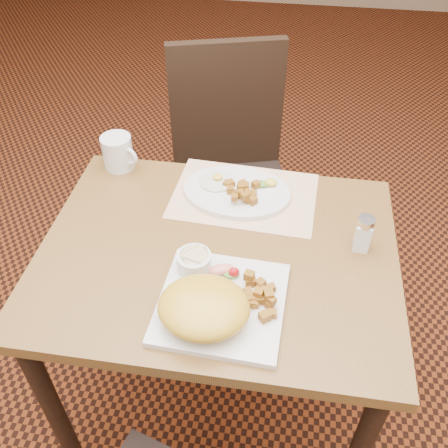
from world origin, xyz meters
TOP-DOWN VIEW (x-y plane):
  - ground at (0.00, 0.00)m, footprint 8.00×8.00m
  - table at (0.00, 0.00)m, footprint 0.90×0.70m
  - chair_far at (-0.06, 0.65)m, footprint 0.52×0.53m
  - placemat at (0.04, 0.22)m, footprint 0.41×0.30m
  - plate_square at (0.04, -0.17)m, footprint 0.29×0.29m
  - plate_oval at (0.02, 0.22)m, footprint 0.32×0.25m
  - hollandaise_mound at (0.01, -0.22)m, footprint 0.20×0.18m
  - ramekin at (-0.04, -0.08)m, footprint 0.08×0.08m
  - garnish_sq at (0.04, -0.09)m, footprint 0.08×0.05m
  - fried_egg at (-0.04, 0.25)m, footprint 0.10×0.10m
  - garnish_ov at (0.10, 0.26)m, footprint 0.07×0.04m
  - salt_shaker at (0.35, 0.06)m, footprint 0.04×0.04m
  - coffee_mug at (-0.35, 0.31)m, footprint 0.12×0.09m
  - home_fries_sq at (0.12, -0.15)m, footprint 0.11×0.12m
  - home_fries_ov at (0.04, 0.21)m, footprint 0.11×0.10m

SIDE VIEW (x-z plane):
  - ground at x=0.00m, z-range 0.00..0.00m
  - chair_far at x=-0.06m, z-range 0.05..1.02m
  - table at x=0.00m, z-range 0.27..1.02m
  - placemat at x=0.04m, z-range 0.75..0.75m
  - plate_square at x=0.04m, z-range 0.75..0.77m
  - plate_oval at x=0.02m, z-range 0.75..0.77m
  - fried_egg at x=-0.04m, z-range 0.76..0.78m
  - garnish_sq at x=0.04m, z-range 0.76..0.79m
  - garnish_ov at x=0.10m, z-range 0.77..0.79m
  - home_fries_sq at x=0.12m, z-range 0.76..0.80m
  - home_fries_ov at x=0.04m, z-range 0.76..0.80m
  - ramekin at x=-0.04m, z-range 0.77..0.81m
  - hollandaise_mound at x=0.01m, z-range 0.76..0.84m
  - coffee_mug at x=-0.35m, z-range 0.75..0.85m
  - salt_shaker at x=0.35m, z-range 0.75..0.85m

